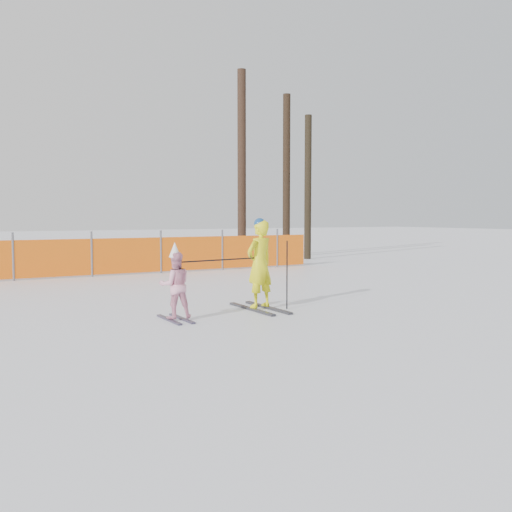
# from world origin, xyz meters

# --- Properties ---
(ground) EXTENTS (120.00, 120.00, 0.00)m
(ground) POSITION_xyz_m (0.00, 0.00, 0.00)
(ground) COLOR white
(ground) RESTS_ON ground
(adult) EXTENTS (0.64, 1.51, 1.63)m
(adult) POSITION_xyz_m (0.36, 0.99, 0.81)
(adult) COLOR black
(adult) RESTS_ON ground
(child) EXTENTS (0.57, 0.95, 1.25)m
(child) POSITION_xyz_m (-1.34, 0.76, 0.57)
(child) COLOR black
(child) RESTS_ON ground
(ski_poles) EXTENTS (2.04, 0.22, 1.23)m
(ski_poles) POSITION_xyz_m (0.10, 0.84, 0.78)
(ski_poles) COLOR black
(ski_poles) RESTS_ON ground
(safety_fence) EXTENTS (17.07, 0.06, 1.25)m
(safety_fence) POSITION_xyz_m (-2.40, 8.05, 0.56)
(safety_fence) COLOR #595960
(safety_fence) RESTS_ON ground
(tree_trunks) EXTENTS (3.47, 2.50, 7.00)m
(tree_trunks) POSITION_xyz_m (7.15, 11.49, 3.29)
(tree_trunks) COLOR #322016
(tree_trunks) RESTS_ON ground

